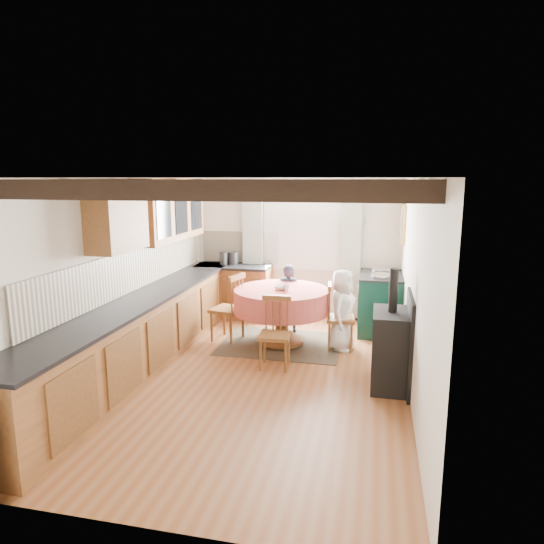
% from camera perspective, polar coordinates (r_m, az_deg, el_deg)
% --- Properties ---
extents(floor, '(3.60, 5.50, 0.00)m').
position_cam_1_polar(floor, '(6.07, -1.65, -12.15)').
color(floor, '#955D36').
rests_on(floor, ground).
extents(ceiling, '(3.60, 5.50, 0.00)m').
position_cam_1_polar(ceiling, '(5.58, -1.79, 11.13)').
color(ceiling, white).
rests_on(ceiling, ground).
extents(wall_back, '(3.60, 0.00, 2.40)m').
position_cam_1_polar(wall_back, '(8.36, 2.87, 2.84)').
color(wall_back, silver).
rests_on(wall_back, ground).
extents(wall_front, '(3.60, 0.00, 2.40)m').
position_cam_1_polar(wall_front, '(3.22, -13.92, -11.02)').
color(wall_front, silver).
rests_on(wall_front, ground).
extents(wall_left, '(0.00, 5.50, 2.40)m').
position_cam_1_polar(wall_left, '(6.38, -17.60, -0.24)').
color(wall_left, silver).
rests_on(wall_left, ground).
extents(wall_right, '(0.00, 5.50, 2.40)m').
position_cam_1_polar(wall_right, '(5.56, 16.59, -1.80)').
color(wall_right, silver).
rests_on(wall_right, ground).
extents(beam_a, '(3.60, 0.16, 0.16)m').
position_cam_1_polar(beam_a, '(3.68, -9.53, 9.62)').
color(beam_a, black).
rests_on(beam_a, ceiling).
extents(beam_b, '(3.60, 0.16, 0.16)m').
position_cam_1_polar(beam_b, '(4.62, -4.86, 9.99)').
color(beam_b, black).
rests_on(beam_b, ceiling).
extents(beam_c, '(3.60, 0.16, 0.16)m').
position_cam_1_polar(beam_c, '(5.58, -1.79, 10.20)').
color(beam_c, black).
rests_on(beam_c, ceiling).
extents(beam_d, '(3.60, 0.16, 0.16)m').
position_cam_1_polar(beam_d, '(6.56, 0.38, 10.33)').
color(beam_d, black).
rests_on(beam_d, ceiling).
extents(beam_e, '(3.60, 0.16, 0.16)m').
position_cam_1_polar(beam_e, '(7.54, 1.99, 10.42)').
color(beam_e, black).
rests_on(beam_e, ceiling).
extents(splash_left, '(0.02, 4.50, 0.55)m').
position_cam_1_polar(splash_left, '(6.63, -16.17, 0.25)').
color(splash_left, beige).
rests_on(splash_left, wall_left).
extents(splash_back, '(1.40, 0.02, 0.55)m').
position_cam_1_polar(splash_back, '(8.56, -3.78, 3.02)').
color(splash_back, beige).
rests_on(splash_back, wall_back).
extents(base_cabinet_left, '(0.60, 5.30, 0.88)m').
position_cam_1_polar(base_cabinet_left, '(6.43, -14.87, -7.02)').
color(base_cabinet_left, '#9D5D2D').
rests_on(base_cabinet_left, floor).
extents(base_cabinet_back, '(1.30, 0.60, 0.88)m').
position_cam_1_polar(base_cabinet_back, '(8.45, -4.57, -2.34)').
color(base_cabinet_back, '#9D5D2D').
rests_on(base_cabinet_back, floor).
extents(worktop_left, '(0.64, 5.30, 0.04)m').
position_cam_1_polar(worktop_left, '(6.29, -14.91, -3.05)').
color(worktop_left, black).
rests_on(worktop_left, base_cabinet_left).
extents(worktop_back, '(1.30, 0.64, 0.04)m').
position_cam_1_polar(worktop_back, '(8.34, -4.65, 0.71)').
color(worktop_back, black).
rests_on(worktop_back, base_cabinet_back).
extents(wall_cabinet_glass, '(0.34, 1.80, 0.90)m').
position_cam_1_polar(wall_cabinet_glass, '(7.27, -12.06, 7.32)').
color(wall_cabinet_glass, '#9D5D2D').
rests_on(wall_cabinet_glass, wall_left).
extents(wall_cabinet_solid, '(0.34, 0.90, 0.70)m').
position_cam_1_polar(wall_cabinet_solid, '(5.94, -18.00, 5.76)').
color(wall_cabinet_solid, '#9D5D2D').
rests_on(wall_cabinet_solid, wall_left).
extents(window_frame, '(1.34, 0.03, 1.54)m').
position_cam_1_polar(window_frame, '(8.28, 3.56, 5.54)').
color(window_frame, white).
rests_on(window_frame, wall_back).
extents(window_pane, '(1.20, 0.01, 1.40)m').
position_cam_1_polar(window_pane, '(8.29, 3.57, 5.54)').
color(window_pane, white).
rests_on(window_pane, wall_back).
extents(curtain_left, '(0.35, 0.10, 2.10)m').
position_cam_1_polar(curtain_left, '(8.43, -2.29, 2.23)').
color(curtain_left, silver).
rests_on(curtain_left, wall_back).
extents(curtain_right, '(0.35, 0.10, 2.10)m').
position_cam_1_polar(curtain_right, '(8.18, 9.33, 1.81)').
color(curtain_right, silver).
rests_on(curtain_right, wall_back).
extents(curtain_rod, '(2.00, 0.03, 0.03)m').
position_cam_1_polar(curtain_rod, '(8.16, 3.52, 9.68)').
color(curtain_rod, black).
rests_on(curtain_rod, wall_back).
extents(wall_picture, '(0.04, 0.50, 0.60)m').
position_cam_1_polar(wall_picture, '(7.75, 15.40, 5.54)').
color(wall_picture, gold).
rests_on(wall_picture, wall_right).
extents(wall_plate, '(0.30, 0.02, 0.30)m').
position_cam_1_polar(wall_plate, '(8.17, 10.19, 6.02)').
color(wall_plate, silver).
rests_on(wall_plate, wall_back).
extents(rug, '(1.73, 1.35, 0.01)m').
position_cam_1_polar(rug, '(7.11, 1.12, -8.55)').
color(rug, '#3C352A').
rests_on(rug, floor).
extents(dining_table, '(1.38, 1.38, 0.83)m').
position_cam_1_polar(dining_table, '(6.99, 1.14, -5.38)').
color(dining_table, '#D1665E').
rests_on(dining_table, floor).
extents(chair_near, '(0.42, 0.44, 0.92)m').
position_cam_1_polar(chair_near, '(6.13, 0.34, -7.32)').
color(chair_near, brown).
rests_on(chair_near, floor).
extents(chair_left, '(0.55, 0.54, 1.02)m').
position_cam_1_polar(chair_left, '(7.19, -5.39, -4.17)').
color(chair_left, brown).
rests_on(chair_left, floor).
extents(chair_right, '(0.46, 0.44, 0.95)m').
position_cam_1_polar(chair_right, '(6.88, 8.21, -5.26)').
color(chair_right, brown).
rests_on(chair_right, floor).
extents(aga_range, '(0.66, 1.02, 0.94)m').
position_cam_1_polar(aga_range, '(7.76, 12.80, -3.55)').
color(aga_range, black).
rests_on(aga_range, floor).
extents(cast_iron_stove, '(0.42, 0.70, 1.41)m').
position_cam_1_polar(cast_iron_stove, '(5.68, 14.09, -6.59)').
color(cast_iron_stove, black).
rests_on(cast_iron_stove, floor).
extents(child_far, '(0.40, 0.26, 1.09)m').
position_cam_1_polar(child_far, '(7.53, 1.96, -3.15)').
color(child_far, '#293041').
rests_on(child_far, floor).
extents(child_right, '(0.47, 0.63, 1.16)m').
position_cam_1_polar(child_right, '(6.82, 8.38, -4.50)').
color(child_right, white).
rests_on(child_right, floor).
extents(bowl_a, '(0.28, 0.28, 0.05)m').
position_cam_1_polar(bowl_a, '(6.88, 1.27, -1.85)').
color(bowl_a, silver).
rests_on(bowl_a, dining_table).
extents(bowl_b, '(0.22, 0.22, 0.05)m').
position_cam_1_polar(bowl_b, '(6.84, 1.03, -1.89)').
color(bowl_b, silver).
rests_on(bowl_b, dining_table).
extents(cup, '(0.13, 0.13, 0.09)m').
position_cam_1_polar(cup, '(6.77, 1.69, -1.89)').
color(cup, silver).
rests_on(cup, dining_table).
extents(canister_tall, '(0.13, 0.13, 0.23)m').
position_cam_1_polar(canister_tall, '(8.34, -5.84, 1.62)').
color(canister_tall, '#262628').
rests_on(canister_tall, worktop_back).
extents(canister_wide, '(0.19, 0.19, 0.21)m').
position_cam_1_polar(canister_wide, '(8.41, -4.68, 1.66)').
color(canister_wide, '#262628').
rests_on(canister_wide, worktop_back).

